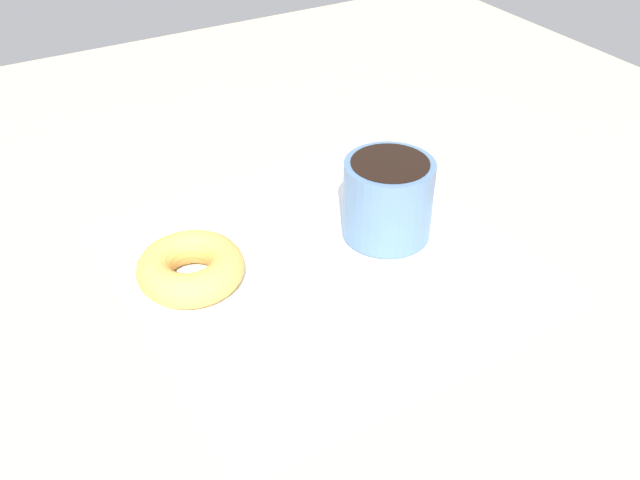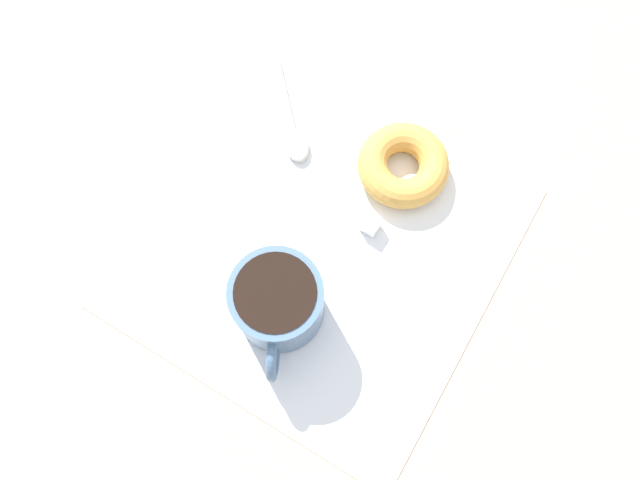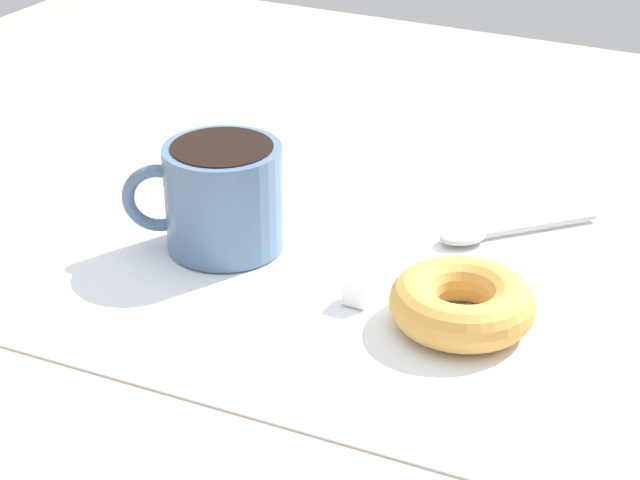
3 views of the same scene
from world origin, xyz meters
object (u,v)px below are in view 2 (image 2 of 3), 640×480
Objects in this scene: coffee_cup at (278,303)px; sugar_cube at (371,225)px; spoon at (294,132)px; donut at (403,165)px.

sugar_cube is (11.94, -2.76, -3.15)cm from coffee_cup.
coffee_cup is 1.05× the size of spoon.
spoon is (-2.49, 11.61, -1.11)cm from donut.
sugar_cube is (-4.44, -12.13, 0.42)cm from spoon.
sugar_cube is at bearing -175.70° from donut.
coffee_cup is 1.15× the size of donut.
donut is 11.92cm from spoon.
coffee_cup reaches higher than donut.
coffee_cup is 12.66cm from sugar_cube.
sugar_cube is at bearing -110.11° from spoon.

